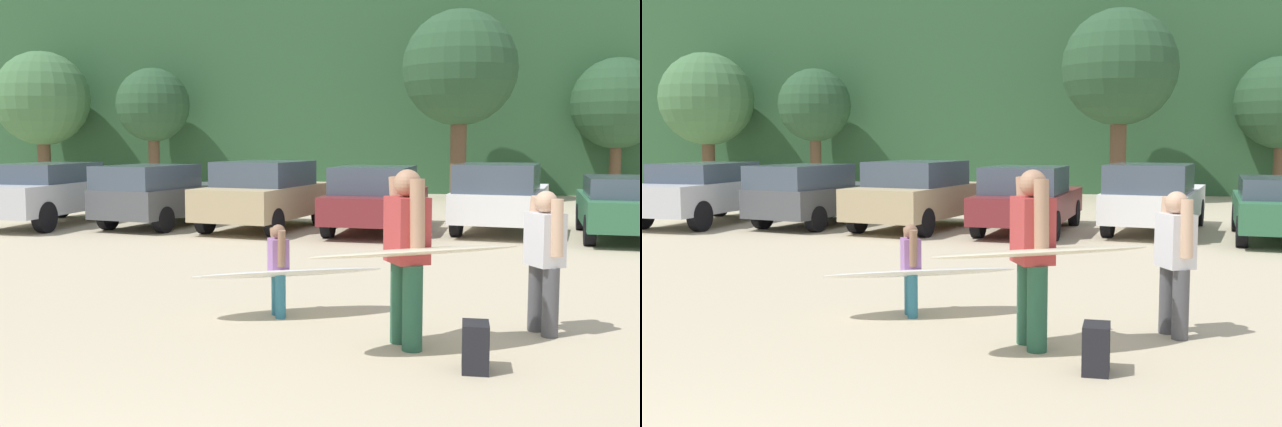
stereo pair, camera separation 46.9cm
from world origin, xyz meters
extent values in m
cube|color=#2D5633|center=(0.00, 32.41, 4.29)|extent=(108.00, 12.00, 8.59)
cylinder|color=brown|center=(-13.78, 24.39, 1.08)|extent=(0.51, 0.51, 2.17)
sphere|color=#427042|center=(-13.78, 24.39, 3.75)|extent=(3.71, 3.71, 3.71)
cylinder|color=brown|center=(-9.24, 24.67, 1.13)|extent=(0.43, 0.43, 2.25)
sphere|color=#284C2D|center=(-9.24, 24.67, 3.47)|extent=(2.85, 2.85, 2.85)
cylinder|color=brown|center=(2.49, 23.29, 1.44)|extent=(0.55, 0.55, 2.89)
sphere|color=#284C2D|center=(2.49, 23.29, 4.56)|extent=(3.93, 3.93, 3.93)
cylinder|color=brown|center=(8.08, 25.52, 1.01)|extent=(0.41, 0.41, 2.03)
sphere|color=#284C2D|center=(8.08, 25.52, 3.42)|extent=(3.26, 3.26, 3.26)
cube|color=silver|center=(-7.43, 14.05, 0.71)|extent=(2.07, 4.78, 0.71)
cube|color=#3F4C5B|center=(-7.44, 13.88, 1.30)|extent=(1.79, 2.51, 0.46)
cylinder|color=black|center=(-8.14, 15.64, 0.36)|extent=(0.26, 0.72, 0.71)
cylinder|color=black|center=(-6.53, 15.55, 0.36)|extent=(0.26, 0.72, 0.71)
cylinder|color=black|center=(-6.72, 12.47, 0.36)|extent=(0.26, 0.72, 0.71)
cube|color=#4C4F54|center=(-4.54, 14.41, 0.63)|extent=(2.52, 4.29, 0.67)
cube|color=#3F4C5B|center=(-4.72, 13.57, 1.24)|extent=(2.03, 2.59, 0.54)
cylinder|color=black|center=(-5.02, 15.87, 0.30)|extent=(0.34, 0.63, 0.60)
cylinder|color=black|center=(-3.51, 15.55, 0.30)|extent=(0.34, 0.63, 0.60)
cylinder|color=black|center=(-5.58, 13.27, 0.30)|extent=(0.34, 0.63, 0.60)
cylinder|color=black|center=(-4.06, 12.95, 0.30)|extent=(0.34, 0.63, 0.60)
cube|color=tan|center=(-1.97, 14.08, 0.68)|extent=(2.66, 4.29, 0.71)
cube|color=#3F4C5B|center=(-1.98, 14.03, 1.32)|extent=(2.15, 2.50, 0.57)
cylinder|color=black|center=(-2.54, 15.54, 0.32)|extent=(0.34, 0.67, 0.64)
cylinder|color=black|center=(-0.87, 15.20, 0.32)|extent=(0.34, 0.67, 0.64)
cylinder|color=black|center=(-3.07, 12.96, 0.32)|extent=(0.34, 0.67, 0.64)
cylinder|color=black|center=(-1.40, 12.62, 0.32)|extent=(0.34, 0.67, 0.64)
cube|color=maroon|center=(0.68, 14.18, 0.62)|extent=(2.13, 4.56, 0.60)
cube|color=#3F4C5B|center=(0.64, 13.65, 1.21)|extent=(1.81, 2.16, 0.60)
cylinder|color=black|center=(-0.03, 15.70, 0.32)|extent=(0.27, 0.65, 0.64)
cylinder|color=black|center=(1.60, 15.58, 0.32)|extent=(0.27, 0.65, 0.64)
cylinder|color=black|center=(-0.24, 12.78, 0.32)|extent=(0.27, 0.65, 0.64)
cylinder|color=black|center=(1.38, 12.66, 0.32)|extent=(0.27, 0.65, 0.64)
cube|color=white|center=(3.53, 14.83, 0.65)|extent=(2.53, 4.76, 0.65)
cube|color=#3F4C5B|center=(3.34, 13.74, 1.28)|extent=(2.00, 2.39, 0.61)
cylinder|color=black|center=(2.97, 16.44, 0.33)|extent=(0.33, 0.69, 0.66)
cylinder|color=black|center=(4.58, 16.17, 0.33)|extent=(0.33, 0.69, 0.66)
cylinder|color=black|center=(2.48, 13.49, 0.33)|extent=(0.33, 0.69, 0.66)
cylinder|color=black|center=(4.08, 13.22, 0.33)|extent=(0.33, 0.69, 0.66)
cube|color=#2D6642|center=(6.07, 13.81, 0.61)|extent=(2.26, 4.28, 0.61)
cube|color=#3F4C5B|center=(6.04, 13.57, 1.12)|extent=(1.94, 2.45, 0.42)
cylinder|color=black|center=(5.35, 15.24, 0.31)|extent=(0.28, 0.64, 0.62)
cylinder|color=black|center=(5.10, 12.53, 0.31)|extent=(0.28, 0.64, 0.62)
cylinder|color=#26593F|center=(2.06, 4.43, 0.43)|extent=(0.20, 0.20, 0.87)
cylinder|color=#26593F|center=(1.92, 4.70, 0.43)|extent=(0.20, 0.20, 0.87)
cube|color=#B23838|center=(1.99, 4.56, 1.20)|extent=(0.50, 0.55, 0.67)
sphere|color=tan|center=(1.99, 4.56, 1.67)|extent=(0.28, 0.28, 0.28)
cylinder|color=tan|center=(2.10, 4.35, 1.38)|extent=(0.21, 0.22, 0.71)
cylinder|color=tan|center=(1.88, 4.78, 1.38)|extent=(0.26, 0.31, 0.72)
cylinder|color=teal|center=(0.45, 5.51, 0.27)|extent=(0.12, 0.12, 0.53)
cylinder|color=teal|center=(0.36, 5.68, 0.27)|extent=(0.12, 0.12, 0.53)
cube|color=#9966A5|center=(0.41, 5.59, 0.73)|extent=(0.31, 0.33, 0.41)
sphere|color=#8C664C|center=(0.41, 5.59, 1.02)|extent=(0.17, 0.17, 0.17)
cylinder|color=#8C664C|center=(0.48, 5.46, 0.84)|extent=(0.14, 0.16, 0.44)
cylinder|color=#8C664C|center=(0.34, 5.73, 0.84)|extent=(0.20, 0.28, 0.43)
cylinder|color=#4C4C51|center=(3.48, 5.22, 0.37)|extent=(0.18, 0.18, 0.75)
cylinder|color=#4C4C51|center=(3.36, 5.46, 0.37)|extent=(0.18, 0.18, 0.75)
cube|color=silver|center=(3.42, 5.34, 1.04)|extent=(0.43, 0.47, 0.57)
sphere|color=#D8AD8C|center=(3.42, 5.34, 1.44)|extent=(0.24, 0.24, 0.24)
cylinder|color=#D8AD8C|center=(3.52, 5.15, 1.19)|extent=(0.18, 0.19, 0.61)
cylinder|color=#D8AD8C|center=(3.32, 5.53, 1.19)|extent=(0.21, 0.24, 0.62)
ellipsoid|color=beige|center=(2.12, 4.42, 1.01)|extent=(2.32, 1.74, 0.17)
ellipsoid|color=white|center=(0.52, 5.65, 0.52)|extent=(2.39, 1.58, 0.23)
cube|color=black|center=(2.67, 3.86, 0.23)|extent=(0.24, 0.34, 0.45)
camera|label=1|loc=(2.48, -2.91, 2.10)|focal=41.81mm
camera|label=2|loc=(2.94, -2.81, 2.10)|focal=41.81mm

